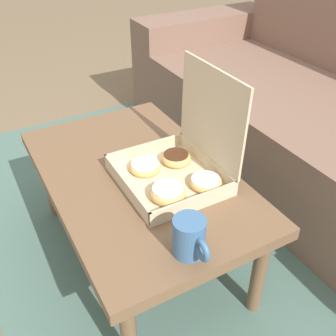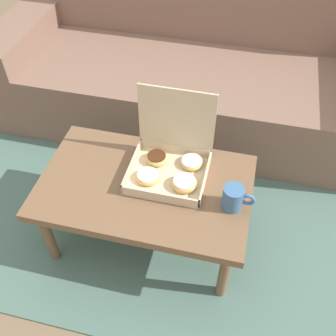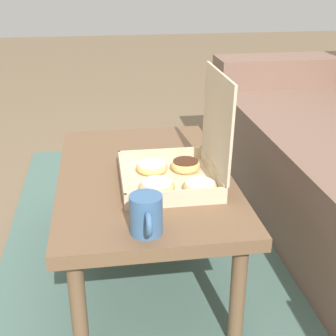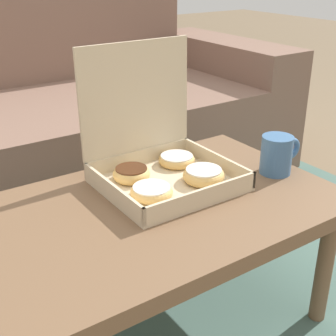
{
  "view_description": "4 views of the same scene",
  "coord_description": "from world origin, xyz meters",
  "px_view_note": "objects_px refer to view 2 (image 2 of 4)",
  "views": [
    {
      "loc": [
        0.96,
        -0.57,
        1.14
      ],
      "look_at": [
        0.09,
        -0.08,
        0.44
      ],
      "focal_mm": 42.0,
      "sensor_mm": 36.0,
      "label": 1
    },
    {
      "loc": [
        0.35,
        -1.19,
        1.65
      ],
      "look_at": [
        0.09,
        -0.08,
        0.44
      ],
      "focal_mm": 42.0,
      "sensor_mm": 36.0,
      "label": 2
    },
    {
      "loc": [
        1.4,
        -0.28,
        1.02
      ],
      "look_at": [
        0.09,
        -0.08,
        0.44
      ],
      "focal_mm": 50.0,
      "sensor_mm": 36.0,
      "label": 3
    },
    {
      "loc": [
        -0.52,
        -0.98,
        0.93
      ],
      "look_at": [
        0.09,
        -0.08,
        0.44
      ],
      "focal_mm": 50.0,
      "sensor_mm": 36.0,
      "label": 4
    }
  ],
  "objects_px": {
    "pastry_box": "(171,161)",
    "coffee_mug": "(234,198)",
    "couch": "(190,76)",
    "coffee_table": "(145,190)"
  },
  "relations": [
    {
      "from": "coffee_table",
      "to": "coffee_mug",
      "type": "xyz_separation_m",
      "value": [
        0.38,
        -0.03,
        0.1
      ]
    },
    {
      "from": "couch",
      "to": "pastry_box",
      "type": "height_order",
      "value": "couch"
    },
    {
      "from": "pastry_box",
      "to": "coffee_mug",
      "type": "bearing_deg",
      "value": -25.3
    },
    {
      "from": "couch",
      "to": "coffee_table",
      "type": "xyz_separation_m",
      "value": [
        0.0,
        -0.99,
        0.06
      ]
    },
    {
      "from": "couch",
      "to": "pastry_box",
      "type": "bearing_deg",
      "value": -84.23
    },
    {
      "from": "couch",
      "to": "coffee_table",
      "type": "distance_m",
      "value": 0.99
    },
    {
      "from": "pastry_box",
      "to": "coffee_table",
      "type": "bearing_deg",
      "value": -130.76
    },
    {
      "from": "couch",
      "to": "coffee_mug",
      "type": "distance_m",
      "value": 1.1
    },
    {
      "from": "coffee_table",
      "to": "pastry_box",
      "type": "distance_m",
      "value": 0.17
    },
    {
      "from": "coffee_table",
      "to": "pastry_box",
      "type": "relative_size",
      "value": 2.61
    }
  ]
}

